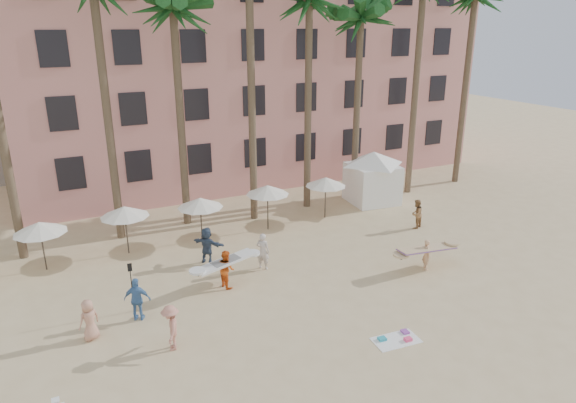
# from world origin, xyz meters

# --- Properties ---
(ground) EXTENTS (120.00, 120.00, 0.00)m
(ground) POSITION_xyz_m (0.00, 0.00, 0.00)
(ground) COLOR #D1B789
(ground) RESTS_ON ground
(pink_hotel) EXTENTS (35.00, 14.00, 16.00)m
(pink_hotel) POSITION_xyz_m (7.00, 26.00, 8.00)
(pink_hotel) COLOR #D98B84
(pink_hotel) RESTS_ON ground
(umbrella_row) EXTENTS (22.50, 2.70, 2.73)m
(umbrella_row) POSITION_xyz_m (-3.00, 12.50, 2.33)
(umbrella_row) COLOR #332B23
(umbrella_row) RESTS_ON ground
(cabana) EXTENTS (4.93, 4.93, 3.50)m
(cabana) POSITION_xyz_m (11.38, 13.85, 2.07)
(cabana) COLOR white
(cabana) RESTS_ON ground
(beach_towel) EXTENTS (1.88, 1.15, 0.14)m
(beach_towel) POSITION_xyz_m (2.85, -0.08, 0.03)
(beach_towel) COLOR white
(beach_towel) RESTS_ON ground
(carrier_yellow) EXTENTS (3.24, 0.78, 1.56)m
(carrier_yellow) POSITION_xyz_m (7.89, 4.20, 0.91)
(carrier_yellow) COLOR tan
(carrier_yellow) RESTS_ON ground
(carrier_white) EXTENTS (3.03, 1.39, 1.78)m
(carrier_white) POSITION_xyz_m (-1.57, 6.86, 0.95)
(carrier_white) COLOR #D75416
(carrier_white) RESTS_ON ground
(beachgoers) EXTENTS (19.67, 7.99, 1.90)m
(beachgoers) POSITION_xyz_m (-1.44, 6.92, 0.91)
(beachgoers) COLOR tan
(beachgoers) RESTS_ON ground
(paddle) EXTENTS (0.18, 0.04, 2.23)m
(paddle) POSITION_xyz_m (-5.83, 6.51, 1.41)
(paddle) COLOR black
(paddle) RESTS_ON ground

